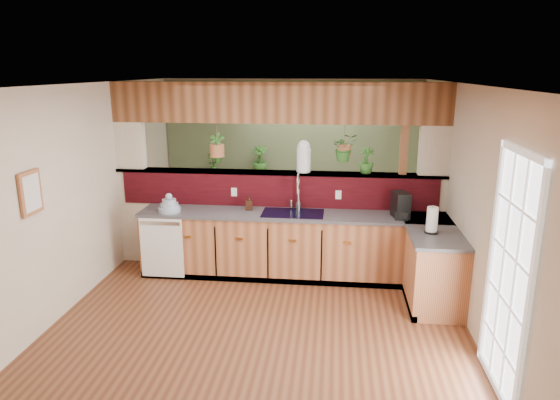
# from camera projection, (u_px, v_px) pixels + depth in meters

# --- Properties ---
(ground) EXTENTS (4.60, 7.00, 0.01)m
(ground) POSITION_uv_depth(u_px,v_px,m) (265.00, 307.00, 5.98)
(ground) COLOR brown
(ground) RESTS_ON ground
(ceiling) EXTENTS (4.60, 7.00, 0.01)m
(ceiling) POSITION_uv_depth(u_px,v_px,m) (263.00, 85.00, 5.31)
(ceiling) COLOR brown
(ceiling) RESTS_ON ground
(wall_back) EXTENTS (4.60, 0.02, 2.60)m
(wall_back) POSITION_uv_depth(u_px,v_px,m) (291.00, 153.00, 9.01)
(wall_back) COLOR beige
(wall_back) RESTS_ON ground
(wall_front) EXTENTS (4.60, 0.02, 2.60)m
(wall_front) POSITION_uv_depth(u_px,v_px,m) (155.00, 400.00, 2.28)
(wall_front) COLOR beige
(wall_front) RESTS_ON ground
(wall_left) EXTENTS (0.02, 7.00, 2.60)m
(wall_left) POSITION_uv_depth(u_px,v_px,m) (71.00, 197.00, 5.89)
(wall_left) COLOR beige
(wall_left) RESTS_ON ground
(wall_right) EXTENTS (0.02, 7.00, 2.60)m
(wall_right) POSITION_uv_depth(u_px,v_px,m) (474.00, 209.00, 5.40)
(wall_right) COLOR beige
(wall_right) RESTS_ON ground
(pass_through_partition) EXTENTS (4.60, 0.21, 2.60)m
(pass_through_partition) POSITION_uv_depth(u_px,v_px,m) (280.00, 185.00, 6.97)
(pass_through_partition) COLOR beige
(pass_through_partition) RESTS_ON ground
(pass_through_ledge) EXTENTS (4.60, 0.21, 0.04)m
(pass_through_ledge) POSITION_uv_depth(u_px,v_px,m) (277.00, 173.00, 6.92)
(pass_through_ledge) COLOR brown
(pass_through_ledge) RESTS_ON ground
(header_beam) EXTENTS (4.60, 0.15, 0.55)m
(header_beam) POSITION_uv_depth(u_px,v_px,m) (277.00, 103.00, 6.68)
(header_beam) COLOR brown
(header_beam) RESTS_ON ground
(sage_backwall) EXTENTS (4.55, 0.02, 2.55)m
(sage_backwall) POSITION_uv_depth(u_px,v_px,m) (291.00, 153.00, 8.99)
(sage_backwall) COLOR #5E714D
(sage_backwall) RESTS_ON ground
(countertop) EXTENTS (4.14, 1.52, 0.90)m
(countertop) POSITION_uv_depth(u_px,v_px,m) (336.00, 249.00, 6.61)
(countertop) COLOR #965633
(countertop) RESTS_ON ground
(dishwasher) EXTENTS (0.58, 0.03, 0.82)m
(dishwasher) POSITION_uv_depth(u_px,v_px,m) (162.00, 248.00, 6.66)
(dishwasher) COLOR white
(dishwasher) RESTS_ON ground
(navy_sink) EXTENTS (0.82, 0.50, 0.18)m
(navy_sink) POSITION_uv_depth(u_px,v_px,m) (293.00, 219.00, 6.68)
(navy_sink) COLOR black
(navy_sink) RESTS_ON countertop
(french_door) EXTENTS (0.06, 1.02, 2.16)m
(french_door) POSITION_uv_depth(u_px,v_px,m) (508.00, 278.00, 4.22)
(french_door) COLOR white
(french_door) RESTS_ON ground
(framed_print) EXTENTS (0.04, 0.35, 0.45)m
(framed_print) POSITION_uv_depth(u_px,v_px,m) (31.00, 193.00, 5.06)
(framed_print) COLOR #965633
(framed_print) RESTS_ON wall_left
(faucet) EXTENTS (0.23, 0.23, 0.52)m
(faucet) POSITION_uv_depth(u_px,v_px,m) (298.00, 190.00, 6.73)
(faucet) COLOR #B7B7B2
(faucet) RESTS_ON countertop
(dish_stack) EXTENTS (0.30, 0.30, 0.26)m
(dish_stack) POSITION_uv_depth(u_px,v_px,m) (169.00, 206.00, 6.70)
(dish_stack) COLOR #90A2BA
(dish_stack) RESTS_ON countertop
(soap_dispenser) EXTENTS (0.11, 0.11, 0.20)m
(soap_dispenser) POSITION_uv_depth(u_px,v_px,m) (249.00, 203.00, 6.79)
(soap_dispenser) COLOR #382014
(soap_dispenser) RESTS_ON countertop
(coffee_maker) EXTENTS (0.18, 0.30, 0.33)m
(coffee_maker) POSITION_uv_depth(u_px,v_px,m) (401.00, 206.00, 6.42)
(coffee_maker) COLOR black
(coffee_maker) RESTS_ON countertop
(paper_towel) EXTENTS (0.16, 0.16, 0.34)m
(paper_towel) POSITION_uv_depth(u_px,v_px,m) (432.00, 220.00, 5.82)
(paper_towel) COLOR black
(paper_towel) RESTS_ON countertop
(glass_jar) EXTENTS (0.20, 0.20, 0.44)m
(glass_jar) POSITION_uv_depth(u_px,v_px,m) (304.00, 156.00, 6.83)
(glass_jar) COLOR silver
(glass_jar) RESTS_ON pass_through_ledge
(ledge_plant_right) EXTENTS (0.21, 0.21, 0.35)m
(ledge_plant_right) POSITION_uv_depth(u_px,v_px,m) (366.00, 160.00, 6.74)
(ledge_plant_right) COLOR #27581E
(ledge_plant_right) RESTS_ON pass_through_ledge
(hanging_plant_a) EXTENTS (0.23, 0.20, 0.56)m
(hanging_plant_a) POSITION_uv_depth(u_px,v_px,m) (217.00, 138.00, 6.90)
(hanging_plant_a) COLOR brown
(hanging_plant_a) RESTS_ON header_beam
(hanging_plant_b) EXTENTS (0.39, 0.36, 0.49)m
(hanging_plant_b) POSITION_uv_depth(u_px,v_px,m) (345.00, 135.00, 6.69)
(hanging_plant_b) COLOR brown
(hanging_plant_b) RESTS_ON header_beam
(shelving_console) EXTENTS (1.40, 0.67, 0.91)m
(shelving_console) POSITION_uv_depth(u_px,v_px,m) (244.00, 198.00, 9.06)
(shelving_console) COLOR black
(shelving_console) RESTS_ON ground
(shelf_plant_a) EXTENTS (0.21, 0.15, 0.39)m
(shelf_plant_a) POSITION_uv_depth(u_px,v_px,m) (213.00, 162.00, 8.96)
(shelf_plant_a) COLOR #27581E
(shelf_plant_a) RESTS_ON shelving_console
(shelf_plant_b) EXTENTS (0.30, 0.30, 0.49)m
(shelf_plant_b) POSITION_uv_depth(u_px,v_px,m) (260.00, 160.00, 8.85)
(shelf_plant_b) COLOR #27581E
(shelf_plant_b) RESTS_ON shelving_console
(floor_plant) EXTENTS (0.62, 0.54, 0.69)m
(floor_plant) POSITION_uv_depth(u_px,v_px,m) (334.00, 217.00, 8.41)
(floor_plant) COLOR #27581E
(floor_plant) RESTS_ON ground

